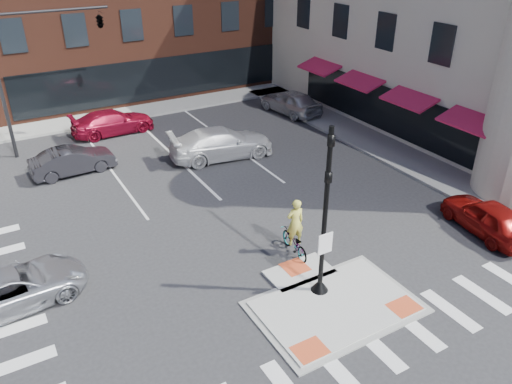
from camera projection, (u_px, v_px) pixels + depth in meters
ground at (326, 299)px, 16.93m from camera, size 120.00×120.00×0.00m
refuge_island at (331, 302)px, 16.71m from camera, size 5.40×4.65×0.13m
sidewalk_e at (370, 140)px, 29.30m from camera, size 3.00×24.00×0.15m
sidewalk_n at (170, 105)px, 35.02m from camera, size 26.00×3.00×0.15m
signal_pole at (324, 235)px, 16.12m from camera, size 0.60×0.60×5.98m
mast_arm_signal at (73, 33)px, 26.21m from camera, size 6.10×2.24×8.00m
silver_suv at (14, 288)px, 16.42m from camera, size 4.97×2.75×1.32m
red_sedan at (488, 217)px, 20.33m from camera, size 2.31×4.38×1.42m
white_pickup at (222, 143)px, 26.97m from camera, size 5.91×3.03×1.64m
bg_car_dark at (73, 161)px, 25.28m from camera, size 4.21×1.64×1.37m
bg_car_silver at (291, 102)px, 33.37m from camera, size 2.58×4.92×1.60m
bg_car_red at (113, 122)px, 30.19m from camera, size 4.98×2.15×1.43m
cyclist at (295, 236)px, 18.94m from camera, size 0.86×1.96×2.36m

